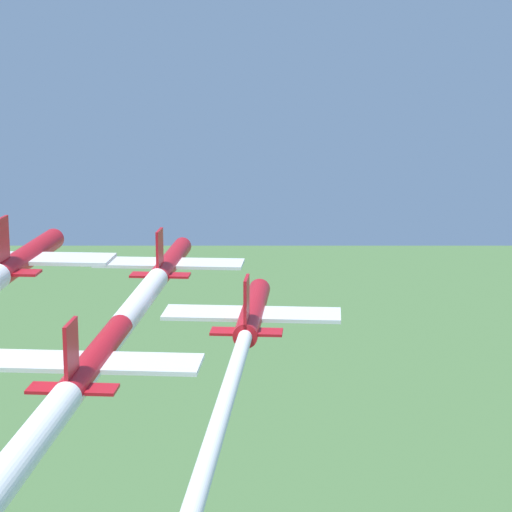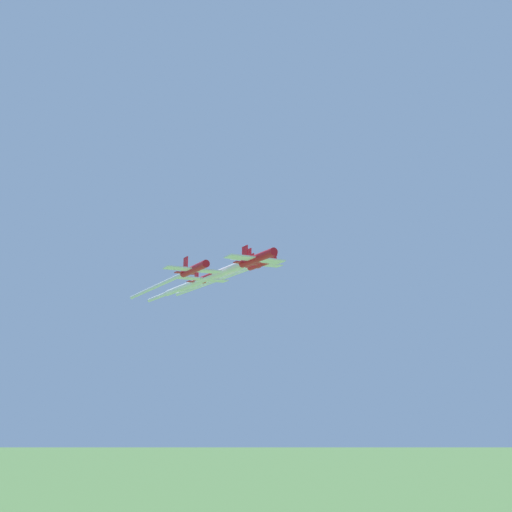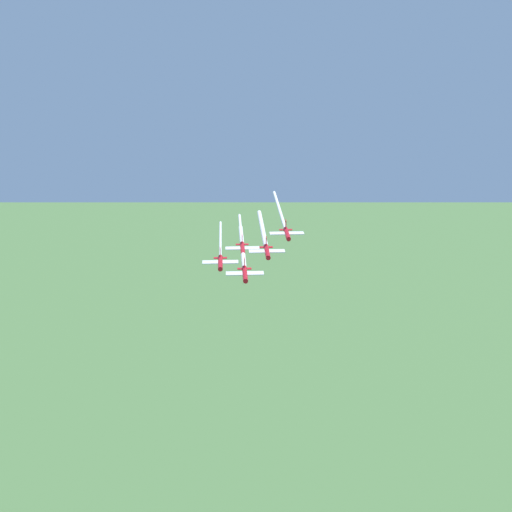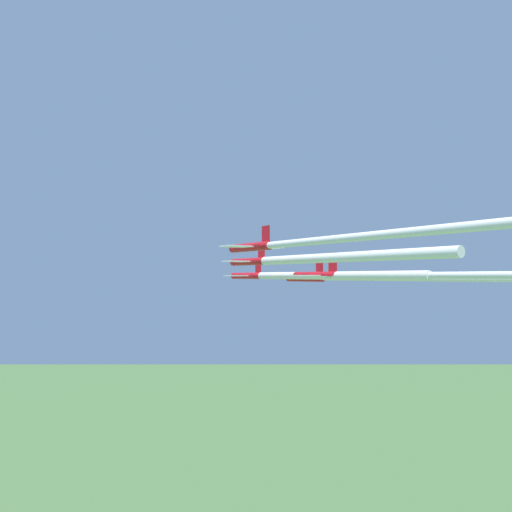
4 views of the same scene
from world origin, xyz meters
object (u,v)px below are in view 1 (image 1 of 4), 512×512
Objects in this scene: jet_0 at (170,262)px; jet_2 at (252,312)px; jet_1 at (26,256)px; jet_4 at (94,359)px.

jet_0 is 1.00× the size of jet_2.
jet_2 is at bearing -59.53° from jet_0.
jet_1 is 1.00× the size of jet_2.
jet_1 is 1.00× the size of jet_4.
jet_2 is 12.89m from jet_4.
jet_4 is (-19.89, 9.88, 0.01)m from jet_0.
jet_4 reaches higher than jet_0.
jet_4 is at bearing -90.00° from jet_0.
jet_0 is at bearing 120.47° from jet_2.
jet_4 is at bearing -59.53° from jet_1.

